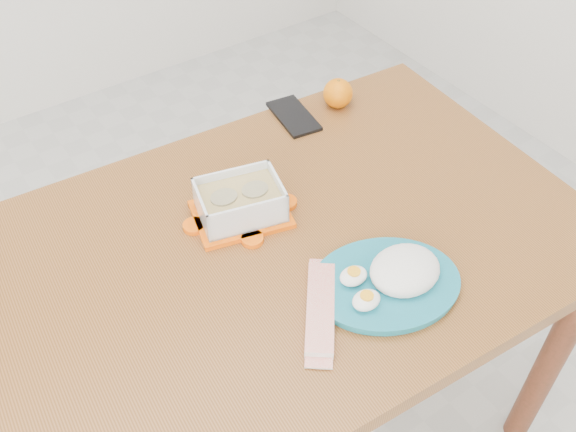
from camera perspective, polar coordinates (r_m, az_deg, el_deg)
dining_table at (r=1.31m, az=0.00°, el=-5.03°), size 1.22×0.85×0.75m
food_container at (r=1.26m, az=-4.28°, el=1.24°), size 0.21×0.18×0.08m
orange_fruit at (r=1.56m, az=4.46°, el=10.82°), size 0.07×0.07×0.07m
rice_plate at (r=1.16m, az=9.23°, el=-5.39°), size 0.34×0.34×0.07m
candy_bar at (r=1.12m, az=2.90°, el=-8.21°), size 0.16×0.18×0.02m
smartphone at (r=1.53m, az=0.51°, el=8.87°), size 0.10×0.16×0.01m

